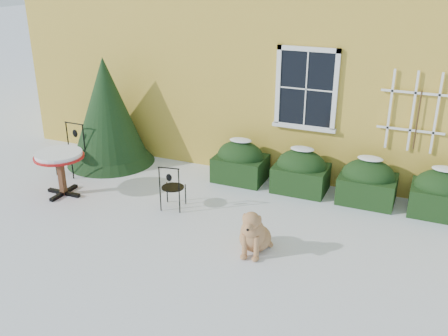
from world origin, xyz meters
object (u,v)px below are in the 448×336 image
at_px(evergreen_shrub, 108,122).
at_px(patio_chair_far, 71,149).
at_px(dog, 254,234).
at_px(patio_chair_near, 172,187).
at_px(bistro_table, 59,160).

height_order(evergreen_shrub, patio_chair_far, evergreen_shrub).
relative_size(evergreen_shrub, patio_chair_far, 2.22).
bearing_deg(dog, evergreen_shrub, 145.23).
distance_m(patio_chair_far, dog, 4.98).
bearing_deg(evergreen_shrub, patio_chair_near, -31.74).
distance_m(evergreen_shrub, dog, 5.00).
distance_m(patio_chair_near, dog, 2.09).
relative_size(bistro_table, dog, 1.05).
height_order(patio_chair_far, dog, patio_chair_far).
relative_size(patio_chair_near, dog, 0.97).
bearing_deg(dog, patio_chair_far, 156.11).
bearing_deg(patio_chair_far, patio_chair_near, -11.80).
height_order(evergreen_shrub, bistro_table, evergreen_shrub).
distance_m(evergreen_shrub, patio_chair_far, 1.03).
bearing_deg(evergreen_shrub, bistro_table, -84.78).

